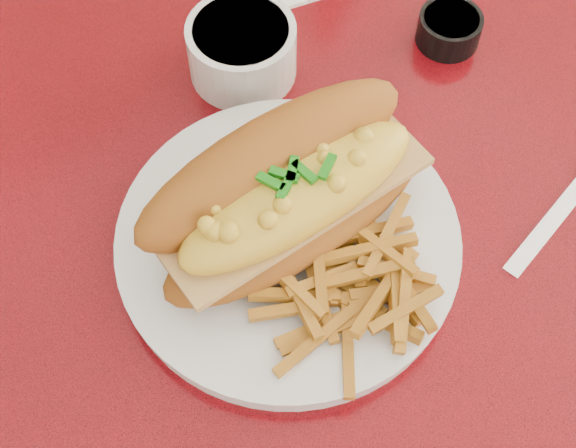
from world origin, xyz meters
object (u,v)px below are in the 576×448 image
diner_table (326,255)px  dinner_plate (288,242)px  gravy_ramekin (242,49)px  mac_hoagie (288,191)px  sauce_cup_right (449,28)px  fork (318,161)px

diner_table → dinner_plate: (-0.07, -0.05, 0.17)m
gravy_ramekin → diner_table: bearing=-83.1°
mac_hoagie → sauce_cup_right: 0.26m
dinner_plate → gravy_ramekin: (0.06, 0.18, 0.02)m
diner_table → sauce_cup_right: 0.26m
fork → gravy_ramekin: size_ratio=1.16×
diner_table → fork: fork is taller
diner_table → dinner_plate: bearing=-145.8°
diner_table → sauce_cup_right: (0.17, 0.07, 0.18)m
diner_table → fork: bearing=178.9°
fork → gravy_ramekin: 0.13m
dinner_plate → sauce_cup_right: (0.24, 0.12, 0.01)m
diner_table → mac_hoagie: bearing=-150.5°
diner_table → fork: (-0.02, 0.00, 0.18)m
mac_hoagie → sauce_cup_right: mac_hoagie is taller
diner_table → gravy_ramekin: bearing=96.9°
diner_table → sauce_cup_right: bearing=22.7°
dinner_plate → sauce_cup_right: bearing=26.4°
fork → sauce_cup_right: 0.20m
diner_table → gravy_ramekin: gravy_ramekin is taller
dinner_plate → fork: same height
diner_table → fork: size_ratio=9.17×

